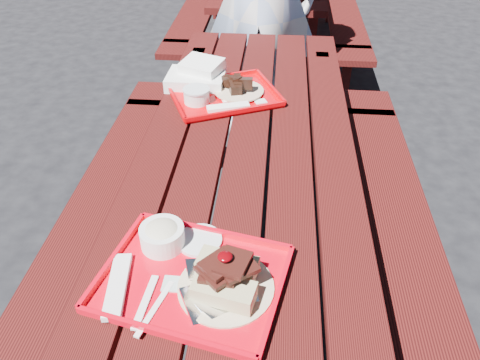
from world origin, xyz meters
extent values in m
plane|color=black|center=(0.00, 0.00, 0.00)|extent=(60.00, 60.00, 0.00)
cube|color=#440F0D|center=(-0.30, 0.00, 0.73)|extent=(0.14, 2.40, 0.04)
cube|color=#440F0D|center=(-0.15, 0.00, 0.73)|extent=(0.14, 2.40, 0.04)
cube|color=#440F0D|center=(0.00, 0.00, 0.73)|extent=(0.14, 2.40, 0.04)
cube|color=#440F0D|center=(0.15, 0.00, 0.73)|extent=(0.14, 2.40, 0.04)
cube|color=#440F0D|center=(0.30, 0.00, 0.73)|extent=(0.14, 2.40, 0.04)
cube|color=#440F0D|center=(-0.58, 0.00, 0.43)|extent=(0.25, 2.40, 0.04)
cube|color=#440F0D|center=(-0.58, 0.84, 0.21)|extent=(0.06, 0.06, 0.42)
cube|color=#440F0D|center=(0.58, 0.00, 0.43)|extent=(0.25, 2.40, 0.04)
cube|color=#440F0D|center=(0.58, 0.84, 0.21)|extent=(0.06, 0.06, 0.42)
cube|color=#440F0D|center=(-0.30, 0.96, 0.38)|extent=(0.06, 0.06, 0.75)
cube|color=#440F0D|center=(0.30, 0.96, 0.38)|extent=(0.06, 0.06, 0.75)
cube|color=#440F0D|center=(0.00, 0.96, 0.43)|extent=(1.40, 0.06, 0.04)
cube|color=#440F0D|center=(-0.58, 2.80, 0.43)|extent=(0.25, 2.40, 0.04)
cube|color=#440F0D|center=(-0.58, 1.96, 0.21)|extent=(0.06, 0.06, 0.42)
cube|color=#440F0D|center=(0.58, 2.80, 0.43)|extent=(0.25, 2.40, 0.04)
cube|color=#440F0D|center=(0.58, 1.96, 0.21)|extent=(0.06, 0.06, 0.42)
cube|color=#440F0D|center=(0.58, 3.64, 0.21)|extent=(0.06, 0.06, 0.42)
cube|color=#440F0D|center=(-0.30, 1.84, 0.38)|extent=(0.06, 0.06, 0.75)
cube|color=#440F0D|center=(0.30, 1.84, 0.38)|extent=(0.06, 0.06, 0.75)
cube|color=#440F0D|center=(0.00, 1.84, 0.43)|extent=(1.40, 0.06, 0.04)
cube|color=red|center=(-0.09, -0.48, 0.76)|extent=(0.48, 0.41, 0.01)
cube|color=red|center=(-0.05, -0.32, 0.77)|extent=(0.41, 0.10, 0.02)
cube|color=red|center=(-0.12, -0.64, 0.77)|extent=(0.41, 0.10, 0.02)
cube|color=red|center=(0.12, -0.52, 0.77)|extent=(0.08, 0.32, 0.02)
cube|color=red|center=(-0.29, -0.43, 0.77)|extent=(0.08, 0.32, 0.02)
cylinder|color=#C2AE8B|center=(0.00, -0.49, 0.76)|extent=(0.23, 0.23, 0.01)
cube|color=tan|center=(0.00, -0.53, 0.79)|extent=(0.15, 0.10, 0.04)
cube|color=tan|center=(0.00, -0.46, 0.79)|extent=(0.15, 0.10, 0.04)
ellipsoid|color=#4D0105|center=(0.00, -0.49, 0.88)|extent=(0.03, 0.03, 0.01)
cylinder|color=white|center=(-0.18, -0.37, 0.79)|extent=(0.12, 0.12, 0.06)
ellipsoid|color=beige|center=(-0.18, -0.37, 0.81)|extent=(0.10, 0.10, 0.04)
cylinder|color=silver|center=(-0.09, -0.35, 0.77)|extent=(0.12, 0.12, 0.01)
cube|color=white|center=(-0.26, -0.52, 0.77)|extent=(0.07, 0.20, 0.02)
cube|color=white|center=(-0.18, -0.55, 0.76)|extent=(0.03, 0.15, 0.01)
cube|color=white|center=(-0.16, -0.57, 0.76)|extent=(0.06, 0.16, 0.00)
cube|color=silver|center=(-0.13, -0.50, 0.76)|extent=(0.05, 0.05, 0.00)
cube|color=#C70006|center=(-0.12, 0.48, 0.76)|extent=(0.49, 0.45, 0.01)
cube|color=#C70006|center=(-0.18, 0.62, 0.77)|extent=(0.37, 0.17, 0.02)
cube|color=#C70006|center=(-0.06, 0.34, 0.77)|extent=(0.37, 0.17, 0.02)
cube|color=#C70006|center=(0.06, 0.56, 0.77)|extent=(0.14, 0.29, 0.02)
cube|color=#C70006|center=(-0.30, 0.40, 0.77)|extent=(0.14, 0.29, 0.02)
cube|color=white|center=(-0.08, 0.50, 0.76)|extent=(0.18, 0.18, 0.01)
cylinder|color=#C3AA8B|center=(-0.06, 0.50, 0.77)|extent=(0.20, 0.20, 0.01)
cylinder|color=silver|center=(-0.22, 0.41, 0.79)|extent=(0.10, 0.10, 0.05)
cylinder|color=silver|center=(-0.22, 0.41, 0.81)|extent=(0.11, 0.11, 0.01)
cube|color=white|center=(-0.09, 0.37, 0.77)|extent=(0.17, 0.09, 0.01)
cube|color=white|center=(0.03, 0.44, 0.76)|extent=(0.06, 0.05, 0.00)
cube|color=white|center=(-0.25, 0.57, 0.78)|extent=(0.24, 0.18, 0.05)
cube|color=white|center=(-0.23, 0.61, 0.83)|extent=(0.20, 0.18, 0.04)
camera|label=1|loc=(0.09, -1.21, 1.64)|focal=35.00mm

